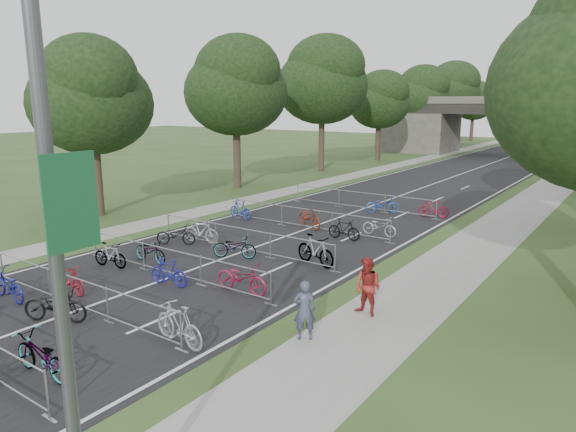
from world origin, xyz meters
name	(u,v)px	position (x,y,z in m)	size (l,w,h in m)	color
road	(476,169)	(0.00, 50.00, 0.01)	(11.00, 140.00, 0.01)	black
sidewalk_right	(568,175)	(8.00, 50.00, 0.01)	(3.00, 140.00, 0.01)	gray
sidewalk_left	(403,164)	(-7.50, 50.00, 0.01)	(2.00, 140.00, 0.01)	gray
lane_markings	(476,169)	(0.00, 50.00, 0.00)	(0.12, 140.00, 0.00)	silver
overpass_bridge	(514,127)	(0.00, 65.00, 3.53)	(31.00, 8.00, 7.05)	#47443F
lamppost	(59,275)	(8.33, 2.00, 4.28)	(0.61, 0.65, 8.21)	#4C4C51
tree_left_0	(91,99)	(-11.39, 15.93, 6.49)	(6.72, 6.72, 10.25)	#33261C
tree_left_1	(236,89)	(-11.39, 27.93, 7.30)	(7.56, 7.56, 11.53)	#33261C
tree_left_2	(323,82)	(-11.39, 39.93, 8.12)	(8.40, 8.40, 12.81)	#33261C
tree_left_3	(380,101)	(-11.39, 51.93, 6.49)	(6.72, 6.72, 10.25)	#33261C
tree_left_4	(421,95)	(-11.39, 63.93, 7.30)	(7.56, 7.56, 11.53)	#33261C
tree_left_5	(451,90)	(-11.39, 75.93, 8.12)	(8.40, 8.40, 12.81)	#33261C
tree_left_6	(474,102)	(-11.39, 87.93, 6.49)	(6.72, 6.72, 10.25)	#33261C
barrier_row_2	(77,294)	(0.00, 7.20, 0.55)	(9.70, 0.08, 1.10)	#979A9F
barrier_row_3	(171,263)	(0.00, 11.00, 0.55)	(9.70, 0.08, 1.10)	#979A9F
barrier_row_4	(242,240)	(0.00, 15.00, 0.55)	(9.70, 0.08, 1.10)	#979A9F
barrier_row_5	(306,219)	(0.00, 20.00, 0.55)	(9.70, 0.08, 1.10)	#979A9F
barrier_row_6	(361,201)	(0.00, 26.00, 0.55)	(9.70, 0.08, 1.10)	#979A9F
bike_7	(41,356)	(2.89, 4.43, 0.52)	(0.69, 1.97, 1.03)	#979A9F
bike_8	(8,285)	(-2.59, 6.41, 0.51)	(0.68, 1.95, 1.03)	navy
bike_9	(68,280)	(-1.50, 7.85, 0.51)	(0.48, 1.70, 1.02)	maroon
bike_10	(55,305)	(0.24, 6.35, 0.51)	(0.68, 1.95, 1.02)	black
bike_11	(179,325)	(4.30, 7.41, 0.58)	(0.54, 1.92, 1.15)	#9C9CA3
bike_12	(110,255)	(-2.81, 10.42, 0.49)	(0.46, 1.62, 0.97)	#979A9F
bike_13	(150,251)	(-2.05, 11.77, 0.47)	(0.62, 1.77, 0.93)	#979A9F
bike_14	(169,272)	(0.63, 10.34, 0.49)	(0.46, 1.63, 0.98)	navy
bike_15	(242,278)	(3.16, 11.28, 0.53)	(0.71, 2.03, 1.07)	maroon
bike_16	(176,235)	(-3.17, 14.15, 0.47)	(0.62, 1.79, 0.94)	black
bike_17	(201,232)	(-2.46, 15.03, 0.55)	(0.51, 1.82, 1.10)	#97979E
bike_18	(235,247)	(0.33, 14.15, 0.48)	(0.64, 1.83, 0.96)	#979A9F
bike_19	(315,250)	(3.55, 15.29, 0.61)	(0.57, 2.02, 1.21)	#979A9F
bike_20	(240,210)	(-4.30, 19.91, 0.51)	(0.48, 1.69, 1.01)	navy
bike_21	(310,217)	(-0.03, 20.36, 0.55)	(0.73, 2.10, 1.11)	maroon
bike_22	(344,229)	(2.57, 19.33, 0.50)	(0.47, 1.66, 1.00)	black
bike_23	(379,227)	(3.61, 20.93, 0.47)	(0.63, 1.79, 0.94)	#A3A4AB
bike_26	(382,205)	(1.47, 25.80, 0.51)	(0.68, 1.94, 1.02)	#1C439E
bike_27	(434,209)	(4.30, 26.44, 0.51)	(0.48, 1.69, 1.02)	maroon
pedestrian_a	(305,310)	(6.80, 9.61, 0.83)	(0.61, 0.40, 1.66)	#393D56
pedestrian_b	(368,287)	(7.44, 12.05, 0.89)	(0.87, 0.67, 1.78)	maroon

